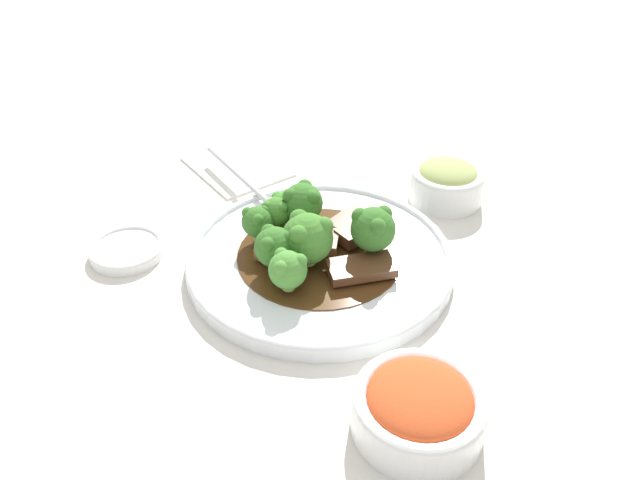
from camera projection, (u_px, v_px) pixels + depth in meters
name	position (u px, v px, depth m)	size (l,w,h in m)	color
ground_plane	(320.00, 265.00, 0.68)	(4.00, 4.00, 0.00)	silver
main_plate	(320.00, 258.00, 0.67)	(0.29, 0.29, 0.02)	white
beef_strip_0	(362.00, 234.00, 0.68)	(0.03, 0.05, 0.01)	#56331E
beef_strip_1	(314.00, 241.00, 0.67)	(0.06, 0.06, 0.01)	brown
beef_strip_2	(277.00, 246.00, 0.66)	(0.05, 0.06, 0.01)	brown
beef_strip_3	(351.00, 222.00, 0.70)	(0.05, 0.06, 0.01)	#56331E
beef_strip_4	(361.00, 268.00, 0.63)	(0.05, 0.08, 0.01)	#56331E
broccoli_floret_0	(275.00, 247.00, 0.63)	(0.04, 0.04, 0.05)	#7FA84C
broccoli_floret_1	(373.00, 228.00, 0.64)	(0.05, 0.05, 0.06)	#7FA84C
broccoli_floret_2	(303.00, 202.00, 0.68)	(0.04, 0.04, 0.05)	#7FA84C
broccoli_floret_3	(307.00, 237.00, 0.63)	(0.05, 0.05, 0.06)	#7FA84C
broccoli_floret_4	(286.00, 205.00, 0.70)	(0.03, 0.03, 0.04)	#7FA84C
broccoli_floret_5	(276.00, 211.00, 0.68)	(0.03, 0.03, 0.04)	#7FA84C
broccoli_floret_6	(288.00, 269.00, 0.60)	(0.04, 0.04, 0.04)	#7FA84C
broccoli_floret_7	(257.00, 221.00, 0.67)	(0.03, 0.03, 0.04)	#8EB756
serving_spoon	(277.00, 208.00, 0.72)	(0.23, 0.05, 0.01)	silver
side_bowl_kimchi	(419.00, 407.00, 0.49)	(0.11, 0.11, 0.05)	white
side_bowl_appetizer	(447.00, 182.00, 0.77)	(0.09, 0.09, 0.05)	white
sauce_dish	(127.00, 250.00, 0.69)	(0.08, 0.08, 0.01)	white
paper_napkin	(237.00, 165.00, 0.85)	(0.14, 0.12, 0.01)	silver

